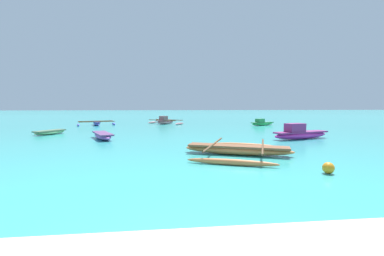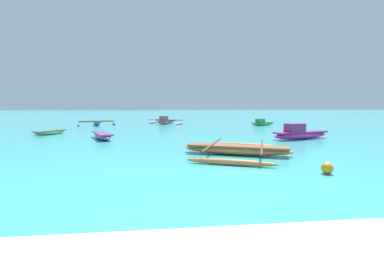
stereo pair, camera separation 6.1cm
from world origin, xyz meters
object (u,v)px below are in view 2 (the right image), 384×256
object	(u,v)px
moored_boat_1	(262,123)
moored_boat_5	(50,132)
moored_boat_3	(102,135)
moored_boat_6	(165,121)
moored_boat_4	(97,123)
mooring_buoy_0	(327,168)
moored_boat_2	(237,150)
moored_boat_0	(300,134)

from	to	relation	value
moored_boat_1	moored_boat_5	bearing A→B (deg)	174.35
moored_boat_3	moored_boat_6	world-z (taller)	moored_boat_6
moored_boat_4	mooring_buoy_0	size ratio (longest dim) A/B	11.83
moored_boat_5	moored_boat_6	bearing A→B (deg)	-10.99
moored_boat_2	moored_boat_4	bearing A→B (deg)	141.88
moored_boat_5	moored_boat_0	bearing A→B (deg)	-76.08
moored_boat_5	mooring_buoy_0	xyz separation A→B (m)	(12.13, -11.42, -0.00)
moored_boat_2	moored_boat_5	bearing A→B (deg)	163.34
moored_boat_2	mooring_buoy_0	world-z (taller)	moored_boat_2
moored_boat_1	mooring_buoy_0	distance (m)	18.37
moored_boat_6	mooring_buoy_0	world-z (taller)	moored_boat_6
moored_boat_1	moored_boat_4	xyz separation A→B (m)	(-16.21, 1.87, -0.04)
moored_boat_1	moored_boat_4	distance (m)	16.32
mooring_buoy_0	moored_boat_3	bearing A→B (deg)	133.18
moored_boat_1	mooring_buoy_0	xyz separation A→B (m)	(-5.08, -17.65, -0.08)
moored_boat_2	moored_boat_3	world-z (taller)	moored_boat_2
moored_boat_3	moored_boat_5	distance (m)	4.96
moored_boat_4	moored_boat_6	world-z (taller)	moored_boat_6
moored_boat_2	moored_boat_1	bearing A→B (deg)	87.14
moored_boat_6	mooring_buoy_0	distance (m)	21.13
moored_boat_6	moored_boat_4	bearing A→B (deg)	141.43
moored_boat_3	moored_boat_6	xyz separation A→B (m)	(3.69, 12.08, 0.09)
moored_boat_2	moored_boat_6	world-z (taller)	moored_boat_6
moored_boat_4	moored_boat_5	bearing A→B (deg)	-27.29
moored_boat_0	moored_boat_3	size ratio (longest dim) A/B	1.29
moored_boat_1	moored_boat_6	distance (m)	9.93
moored_boat_4	moored_boat_5	distance (m)	8.16
moored_boat_3	moored_boat_1	bearing A→B (deg)	101.11
moored_boat_2	moored_boat_4	size ratio (longest dim) A/B	1.26
moored_boat_1	moored_boat_3	distance (m)	15.96
moored_boat_3	mooring_buoy_0	size ratio (longest dim) A/B	9.20
moored_boat_0	moored_boat_4	size ratio (longest dim) A/B	1.00
moored_boat_5	mooring_buoy_0	bearing A→B (deg)	-104.28
moored_boat_6	moored_boat_1	bearing A→B (deg)	-65.92
moored_boat_2	moored_boat_6	bearing A→B (deg)	120.71
moored_boat_0	moored_boat_3	distance (m)	11.36
moored_boat_6	moored_boat_5	bearing A→B (deg)	-178.21
mooring_buoy_0	moored_boat_6	bearing A→B (deg)	101.96
moored_boat_5	moored_boat_3	bearing A→B (deg)	-95.82
moored_boat_0	mooring_buoy_0	xyz separation A→B (m)	(-3.22, -7.29, -0.16)
moored_boat_3	mooring_buoy_0	world-z (taller)	moored_boat_3
moored_boat_1	mooring_buoy_0	size ratio (longest dim) A/B	8.72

